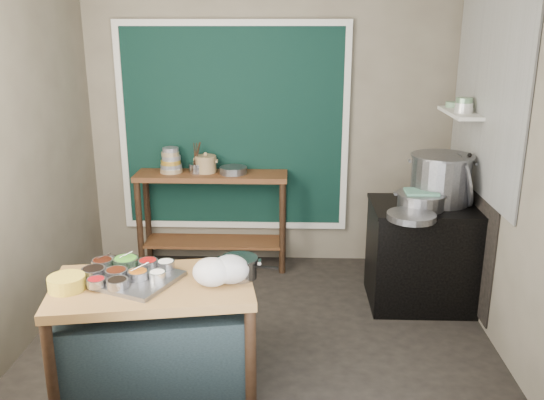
{
  "coord_description": "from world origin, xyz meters",
  "views": [
    {
      "loc": [
        0.22,
        -4.03,
        2.3
      ],
      "look_at": [
        0.07,
        0.25,
        1.0
      ],
      "focal_mm": 38.0,
      "sensor_mm": 36.0,
      "label": 1
    }
  ],
  "objects_px": {
    "prep_table": "(156,336)",
    "stock_pot": "(441,179)",
    "back_counter": "(213,220)",
    "ceramic_crock": "(206,165)",
    "condiment_tray": "(126,277)",
    "yellow_basin": "(67,283)",
    "utensil_cup": "(197,168)",
    "steamer": "(421,201)",
    "stove_block": "(424,256)",
    "saucepan": "(239,267)"
  },
  "relations": [
    {
      "from": "stove_block",
      "to": "saucepan",
      "type": "bearing_deg",
      "value": -140.9
    },
    {
      "from": "prep_table",
      "to": "steamer",
      "type": "relative_size",
      "value": 3.1
    },
    {
      "from": "condiment_tray",
      "to": "yellow_basin",
      "type": "xyz_separation_m",
      "value": [
        -0.32,
        -0.16,
        0.03
      ]
    },
    {
      "from": "stock_pot",
      "to": "steamer",
      "type": "bearing_deg",
      "value": -137.48
    },
    {
      "from": "yellow_basin",
      "to": "utensil_cup",
      "type": "bearing_deg",
      "value": 77.94
    },
    {
      "from": "condiment_tray",
      "to": "ceramic_crock",
      "type": "distance_m",
      "value": 2.04
    },
    {
      "from": "saucepan",
      "to": "stock_pot",
      "type": "bearing_deg",
      "value": 46.49
    },
    {
      "from": "stock_pot",
      "to": "stove_block",
      "type": "bearing_deg",
      "value": -142.91
    },
    {
      "from": "stove_block",
      "to": "ceramic_crock",
      "type": "distance_m",
      "value": 2.18
    },
    {
      "from": "stove_block",
      "to": "ceramic_crock",
      "type": "bearing_deg",
      "value": 158.75
    },
    {
      "from": "condiment_tray",
      "to": "steamer",
      "type": "height_order",
      "value": "steamer"
    },
    {
      "from": "prep_table",
      "to": "saucepan",
      "type": "bearing_deg",
      "value": 2.18
    },
    {
      "from": "saucepan",
      "to": "condiment_tray",
      "type": "bearing_deg",
      "value": -167.5
    },
    {
      "from": "prep_table",
      "to": "yellow_basin",
      "type": "bearing_deg",
      "value": -177.32
    },
    {
      "from": "ceramic_crock",
      "to": "stock_pot",
      "type": "xyz_separation_m",
      "value": [
        2.06,
        -0.68,
        0.06
      ]
    },
    {
      "from": "yellow_basin",
      "to": "back_counter",
      "type": "bearing_deg",
      "value": 74.29
    },
    {
      "from": "yellow_basin",
      "to": "ceramic_crock",
      "type": "distance_m",
      "value": 2.25
    },
    {
      "from": "stock_pot",
      "to": "back_counter",
      "type": "bearing_deg",
      "value": 162.03
    },
    {
      "from": "saucepan",
      "to": "ceramic_crock",
      "type": "xyz_separation_m",
      "value": [
        -0.49,
        1.95,
        0.2
      ]
    },
    {
      "from": "back_counter",
      "to": "stove_block",
      "type": "height_order",
      "value": "back_counter"
    },
    {
      "from": "prep_table",
      "to": "utensil_cup",
      "type": "xyz_separation_m",
      "value": [
        -0.04,
        2.05,
        0.62
      ]
    },
    {
      "from": "ceramic_crock",
      "to": "yellow_basin",
      "type": "bearing_deg",
      "value": -104.12
    },
    {
      "from": "condiment_tray",
      "to": "stock_pot",
      "type": "bearing_deg",
      "value": 30.2
    },
    {
      "from": "prep_table",
      "to": "steamer",
      "type": "bearing_deg",
      "value": 22.57
    },
    {
      "from": "stove_block",
      "to": "saucepan",
      "type": "xyz_separation_m",
      "value": [
        -1.46,
        -1.19,
        0.39
      ]
    },
    {
      "from": "stock_pot",
      "to": "steamer",
      "type": "distance_m",
      "value": 0.29
    },
    {
      "from": "back_counter",
      "to": "ceramic_crock",
      "type": "xyz_separation_m",
      "value": [
        -0.06,
        0.03,
        0.55
      ]
    },
    {
      "from": "back_counter",
      "to": "stove_block",
      "type": "xyz_separation_m",
      "value": [
        1.9,
        -0.73,
        -0.05
      ]
    },
    {
      "from": "back_counter",
      "to": "ceramic_crock",
      "type": "height_order",
      "value": "ceramic_crock"
    },
    {
      "from": "utensil_cup",
      "to": "ceramic_crock",
      "type": "distance_m",
      "value": 0.09
    },
    {
      "from": "yellow_basin",
      "to": "stock_pot",
      "type": "xyz_separation_m",
      "value": [
        2.61,
        1.49,
        0.29
      ]
    },
    {
      "from": "prep_table",
      "to": "back_counter",
      "type": "distance_m",
      "value": 2.03
    },
    {
      "from": "prep_table",
      "to": "stock_pot",
      "type": "bearing_deg",
      "value": 23.62
    },
    {
      "from": "yellow_basin",
      "to": "steamer",
      "type": "distance_m",
      "value": 2.76
    },
    {
      "from": "stove_block",
      "to": "ceramic_crock",
      "type": "relative_size",
      "value": 4.24
    },
    {
      "from": "utensil_cup",
      "to": "saucepan",
      "type": "bearing_deg",
      "value": -73.3
    },
    {
      "from": "back_counter",
      "to": "utensil_cup",
      "type": "xyz_separation_m",
      "value": [
        -0.14,
        0.02,
        0.52
      ]
    },
    {
      "from": "prep_table",
      "to": "back_counter",
      "type": "height_order",
      "value": "back_counter"
    },
    {
      "from": "condiment_tray",
      "to": "stock_pot",
      "type": "height_order",
      "value": "stock_pot"
    },
    {
      "from": "condiment_tray",
      "to": "stove_block",
      "type": "bearing_deg",
      "value": 29.84
    },
    {
      "from": "prep_table",
      "to": "stove_block",
      "type": "relative_size",
      "value": 1.39
    },
    {
      "from": "stove_block",
      "to": "stock_pot",
      "type": "relative_size",
      "value": 1.72
    },
    {
      "from": "back_counter",
      "to": "condiment_tray",
      "type": "xyz_separation_m",
      "value": [
        -0.28,
        -1.98,
        0.29
      ]
    },
    {
      "from": "utensil_cup",
      "to": "stock_pot",
      "type": "bearing_deg",
      "value": -17.25
    },
    {
      "from": "ceramic_crock",
      "to": "condiment_tray",
      "type": "bearing_deg",
      "value": -96.34
    },
    {
      "from": "back_counter",
      "to": "steamer",
      "type": "height_order",
      "value": "steamer"
    },
    {
      "from": "condiment_tray",
      "to": "utensil_cup",
      "type": "distance_m",
      "value": 2.01
    },
    {
      "from": "prep_table",
      "to": "stove_block",
      "type": "distance_m",
      "value": 2.39
    },
    {
      "from": "back_counter",
      "to": "yellow_basin",
      "type": "xyz_separation_m",
      "value": [
        -0.6,
        -2.14,
        0.32
      ]
    },
    {
      "from": "utensil_cup",
      "to": "back_counter",
      "type": "bearing_deg",
      "value": -6.56
    }
  ]
}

